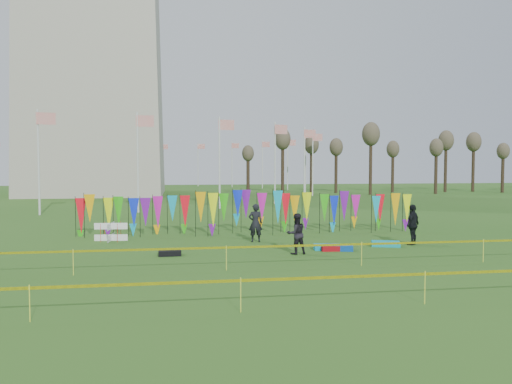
{
  "coord_description": "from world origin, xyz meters",
  "views": [
    {
      "loc": [
        -3.56,
        -19.79,
        3.73
      ],
      "look_at": [
        0.46,
        6.0,
        2.36
      ],
      "focal_mm": 35.0,
      "sensor_mm": 36.0,
      "label": 1
    }
  ],
  "objects": [
    {
      "name": "kite_bag_teal",
      "position": [
        5.91,
        1.94,
        0.12
      ],
      "size": [
        1.4,
        0.98,
        0.24
      ],
      "primitive_type": "cube",
      "rotation": [
        0.0,
        0.0,
        -0.32
      ],
      "color": "#0DAABB",
      "rests_on": "ground"
    },
    {
      "name": "banner_row",
      "position": [
        0.28,
        7.14,
        1.36
      ],
      "size": [
        18.64,
        0.64,
        2.24
      ],
      "color": "black",
      "rests_on": "ground"
    },
    {
      "name": "flagpole_ring",
      "position": [
        -14.0,
        48.0,
        4.0
      ],
      "size": [
        57.4,
        56.16,
        8.0
      ],
      "color": "silver",
      "rests_on": "ground"
    },
    {
      "name": "ground",
      "position": [
        0.0,
        0.0,
        0.0
      ],
      "size": [
        160.0,
        160.0,
        0.0
      ],
      "primitive_type": "plane",
      "color": "#275417",
      "rests_on": "ground"
    },
    {
      "name": "tree_line",
      "position": [
        32.0,
        44.0,
        6.17
      ],
      "size": [
        53.92,
        1.92,
        7.84
      ],
      "color": "#3B2E1D",
      "rests_on": "ground"
    },
    {
      "name": "caution_tape_near",
      "position": [
        -0.22,
        -2.2,
        0.78
      ],
      "size": [
        26.0,
        0.02,
        0.9
      ],
      "color": "#EAEC04",
      "rests_on": "ground"
    },
    {
      "name": "kite_bag_red",
      "position": [
        3.26,
        1.23,
        0.12
      ],
      "size": [
        1.31,
        0.64,
        0.24
      ],
      "primitive_type": "cube",
      "rotation": [
        0.0,
        0.0,
        -0.04
      ],
      "color": "#AA0B14",
      "rests_on": "ground"
    },
    {
      "name": "caution_tape_far",
      "position": [
        -0.22,
        -7.36,
        0.78
      ],
      "size": [
        26.0,
        0.02,
        0.9
      ],
      "color": "#EAEC04",
      "rests_on": "ground"
    },
    {
      "name": "kite_bag_blue",
      "position": [
        3.43,
        1.24,
        0.13
      ],
      "size": [
        1.33,
        0.93,
        0.25
      ],
      "primitive_type": "cube",
      "rotation": [
        0.0,
        0.0,
        -0.28
      ],
      "color": "#0A49B0",
      "rests_on": "ground"
    },
    {
      "name": "kite_bag_black",
      "position": [
        -3.94,
        1.09,
        0.11
      ],
      "size": [
        0.95,
        0.58,
        0.22
      ],
      "primitive_type": "cube",
      "rotation": [
        0.0,
        0.0,
        0.04
      ],
      "color": "black",
      "rests_on": "ground"
    },
    {
      "name": "person_right",
      "position": [
        7.38,
        2.22,
        0.96
      ],
      "size": [
        1.27,
        1.21,
        1.92
      ],
      "primitive_type": "imported",
      "rotation": [
        0.0,
        0.0,
        3.84
      ],
      "color": "black",
      "rests_on": "ground"
    },
    {
      "name": "person_left",
      "position": [
        0.16,
        4.22,
        0.94
      ],
      "size": [
        0.72,
        0.55,
        1.88
      ],
      "primitive_type": "imported",
      "rotation": [
        0.0,
        0.0,
        3.06
      ],
      "color": "black",
      "rests_on": "ground"
    },
    {
      "name": "kite_bag_turquoise",
      "position": [
        2.98,
        1.45,
        0.12
      ],
      "size": [
        1.27,
        0.77,
        0.24
      ],
      "primitive_type": "cube",
      "rotation": [
        0.0,
        0.0,
        -0.15
      ],
      "color": "#0EA2D2",
      "rests_on": "ground"
    },
    {
      "name": "box_kite",
      "position": [
        -6.89,
        5.6,
        0.46
      ],
      "size": [
        0.83,
        0.83,
        0.92
      ],
      "rotation": [
        0.0,
        0.0,
        -0.09
      ],
      "color": "red",
      "rests_on": "ground"
    },
    {
      "name": "person_mid",
      "position": [
        1.34,
        0.63,
        0.86
      ],
      "size": [
        0.92,
        0.66,
        1.73
      ],
      "primitive_type": "imported",
      "rotation": [
        0.0,
        0.0,
        3.32
      ],
      "color": "black",
      "rests_on": "ground"
    }
  ]
}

